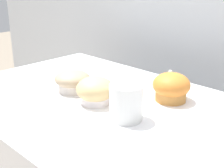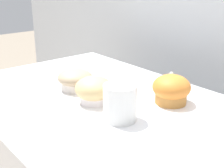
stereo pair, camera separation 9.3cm
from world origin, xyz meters
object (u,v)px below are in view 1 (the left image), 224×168
muffin_back_left (95,91)px  muffin_back_right (171,87)px  coffee_cup (126,101)px  muffin_front_center (72,81)px

muffin_back_left → muffin_back_right: (0.14, 0.17, 0.00)m
muffin_back_left → muffin_back_right: bearing=50.1°
muffin_back_left → coffee_cup: 0.13m
muffin_back_right → muffin_front_center: bearing=-149.9°
muffin_back_right → muffin_back_left: bearing=-129.9°
muffin_front_center → muffin_back_left: muffin_back_left is taller
muffin_front_center → coffee_cup: coffee_cup is taller
muffin_back_right → coffee_cup: (-0.01, -0.19, 0.01)m
muffin_back_right → coffee_cup: bearing=-93.9°
coffee_cup → muffin_back_left: bearing=173.8°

